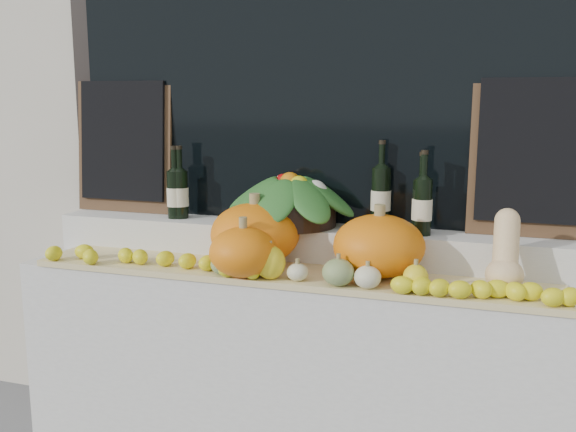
{
  "coord_description": "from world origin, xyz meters",
  "views": [
    {
      "loc": [
        0.78,
        -0.93,
        1.59
      ],
      "look_at": [
        0.0,
        1.45,
        1.12
      ],
      "focal_mm": 40.0,
      "sensor_mm": 36.0,
      "label": 1
    }
  ],
  "objects_px": {
    "pumpkin_right": "(379,246)",
    "produce_bowl": "(290,199)",
    "pumpkin_left": "(255,234)",
    "wine_bottle_tall": "(381,197)",
    "butternut_squash": "(506,255)"
  },
  "relations": [
    {
      "from": "produce_bowl",
      "to": "wine_bottle_tall",
      "type": "height_order",
      "value": "wine_bottle_tall"
    },
    {
      "from": "produce_bowl",
      "to": "butternut_squash",
      "type": "bearing_deg",
      "value": -14.9
    },
    {
      "from": "pumpkin_right",
      "to": "produce_bowl",
      "type": "distance_m",
      "value": 0.49
    },
    {
      "from": "wine_bottle_tall",
      "to": "pumpkin_left",
      "type": "bearing_deg",
      "value": -152.21
    },
    {
      "from": "pumpkin_right",
      "to": "butternut_squash",
      "type": "xyz_separation_m",
      "value": [
        0.46,
        -0.03,
        0.01
      ]
    },
    {
      "from": "pumpkin_left",
      "to": "wine_bottle_tall",
      "type": "relative_size",
      "value": 0.99
    },
    {
      "from": "produce_bowl",
      "to": "wine_bottle_tall",
      "type": "xyz_separation_m",
      "value": [
        0.38,
        0.06,
        0.02
      ]
    },
    {
      "from": "wine_bottle_tall",
      "to": "butternut_squash",
      "type": "bearing_deg",
      "value": -30.61
    },
    {
      "from": "pumpkin_left",
      "to": "wine_bottle_tall",
      "type": "height_order",
      "value": "wine_bottle_tall"
    },
    {
      "from": "pumpkin_right",
      "to": "produce_bowl",
      "type": "xyz_separation_m",
      "value": [
        -0.42,
        0.21,
        0.13
      ]
    },
    {
      "from": "pumpkin_right",
      "to": "produce_bowl",
      "type": "bearing_deg",
      "value": 153.86
    },
    {
      "from": "pumpkin_left",
      "to": "produce_bowl",
      "type": "height_order",
      "value": "produce_bowl"
    },
    {
      "from": "pumpkin_left",
      "to": "produce_bowl",
      "type": "xyz_separation_m",
      "value": [
        0.09,
        0.19,
        0.12
      ]
    },
    {
      "from": "pumpkin_right",
      "to": "produce_bowl",
      "type": "relative_size",
      "value": 0.58
    },
    {
      "from": "pumpkin_right",
      "to": "wine_bottle_tall",
      "type": "relative_size",
      "value": 0.95
    }
  ]
}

